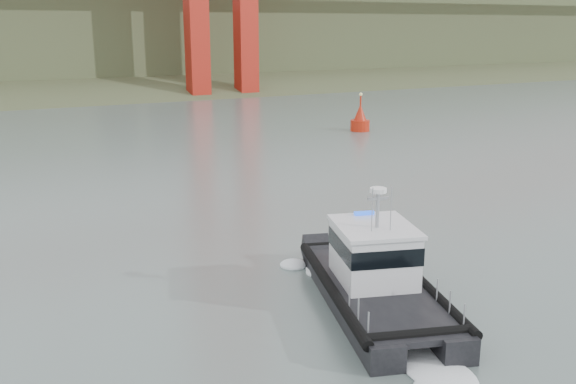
% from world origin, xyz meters
% --- Properties ---
extents(ground, '(400.00, 400.00, 0.00)m').
position_xyz_m(ground, '(0.00, 0.00, 0.00)').
color(ground, '#4E5D5A').
rests_on(ground, ground).
extents(headlands, '(500.00, 105.36, 27.12)m').
position_xyz_m(headlands, '(0.00, 125.50, 7.05)').
color(headlands, '#374326').
rests_on(headlands, ground).
extents(patrol_boat, '(6.39, 10.68, 4.88)m').
position_xyz_m(patrol_boat, '(-1.53, 0.19, 1.22)').
color(patrol_boat, black).
rests_on(patrol_boat, ground).
extents(nav_buoy, '(2.01, 2.01, 4.18)m').
position_xyz_m(nav_buoy, '(21.92, 36.56, 1.10)').
color(nav_buoy, '#AC1E0B').
rests_on(nav_buoy, ground).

